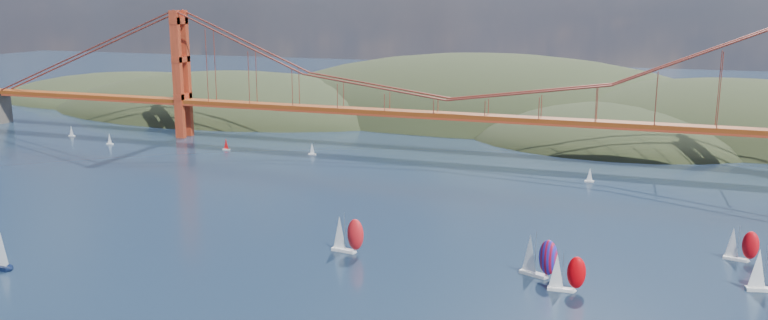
{
  "coord_description": "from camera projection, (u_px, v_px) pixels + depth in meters",
  "views": [
    {
      "loc": [
        72.83,
        -97.27,
        60.14
      ],
      "look_at": [
        5.87,
        90.0,
        16.97
      ],
      "focal_mm": 35.0,
      "sensor_mm": 36.0,
      "label": 1
    }
  ],
  "objects": [
    {
      "name": "bridge",
      "position": [
        444.0,
        73.0,
        285.6
      ],
      "size": [
        552.0,
        12.0,
        55.0
      ],
      "color": "maroon",
      "rests_on": "ground"
    },
    {
      "name": "distant_boat_3",
      "position": [
        312.0,
        149.0,
        292.38
      ],
      "size": [
        3.0,
        2.0,
        4.7
      ],
      "color": "silver",
      "rests_on": "ground"
    },
    {
      "name": "distant_boat_1",
      "position": [
        110.0,
        139.0,
        313.04
      ],
      "size": [
        3.0,
        2.0,
        4.7
      ],
      "color": "silver",
      "rests_on": "ground"
    },
    {
      "name": "racer_rwb",
      "position": [
        538.0,
        256.0,
        163.87
      ],
      "size": [
        9.14,
        6.16,
        10.22
      ],
      "rotation": [
        0.0,
        0.0,
        -0.39
      ],
      "color": "silver",
      "rests_on": "ground"
    },
    {
      "name": "racer_1",
      "position": [
        566.0,
        272.0,
        155.8
      ],
      "size": [
        7.78,
        3.25,
        8.88
      ],
      "rotation": [
        0.0,
        0.0,
        0.06
      ],
      "color": "white",
      "rests_on": "ground"
    },
    {
      "name": "distant_boat_2",
      "position": [
        226.0,
        144.0,
        301.63
      ],
      "size": [
        3.0,
        2.0,
        4.7
      ],
      "color": "silver",
      "rests_on": "ground"
    },
    {
      "name": "distant_boat_8",
      "position": [
        590.0,
        175.0,
        249.07
      ],
      "size": [
        3.0,
        2.0,
        4.7
      ],
      "color": "silver",
      "rests_on": "ground"
    },
    {
      "name": "racer_3",
      "position": [
        741.0,
        244.0,
        173.98
      ],
      "size": [
        7.63,
        4.27,
        8.56
      ],
      "rotation": [
        0.0,
        0.0,
        -0.24
      ],
      "color": "white",
      "rests_on": "ground"
    },
    {
      "name": "distant_boat_0",
      "position": [
        71.0,
        131.0,
        331.64
      ],
      "size": [
        3.0,
        2.0,
        4.7
      ],
      "color": "silver",
      "rests_on": "ground"
    },
    {
      "name": "headlands",
      "position": [
        586.0,
        148.0,
        370.16
      ],
      "size": [
        725.0,
        225.0,
        96.0
      ],
      "color": "black",
      "rests_on": "ground"
    },
    {
      "name": "racer_0",
      "position": [
        347.0,
        234.0,
        179.74
      ],
      "size": [
        8.69,
        4.09,
        9.81
      ],
      "rotation": [
        0.0,
        0.0,
        -0.13
      ],
      "color": "white",
      "rests_on": "ground"
    }
  ]
}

